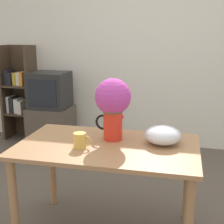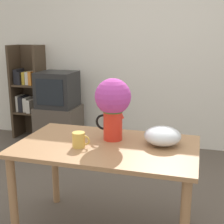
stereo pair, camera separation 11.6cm
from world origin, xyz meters
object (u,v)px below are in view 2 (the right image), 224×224
flower_vase (113,103)px  tv_set (57,89)px  white_bowl (162,136)px  coffee_mug (79,140)px

flower_vase → tv_set: bearing=127.6°
white_bowl → tv_set: (-1.59, 1.59, -0.01)m
white_bowl → coffee_mug: bearing=-159.2°
flower_vase → white_bowl: bearing=-2.0°
flower_vase → white_bowl: flower_vase is taller
white_bowl → flower_vase: bearing=178.0°
coffee_mug → white_bowl: white_bowl is taller
flower_vase → tv_set: flower_vase is taller
flower_vase → tv_set: (-1.22, 1.58, -0.23)m
flower_vase → white_bowl: 0.43m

